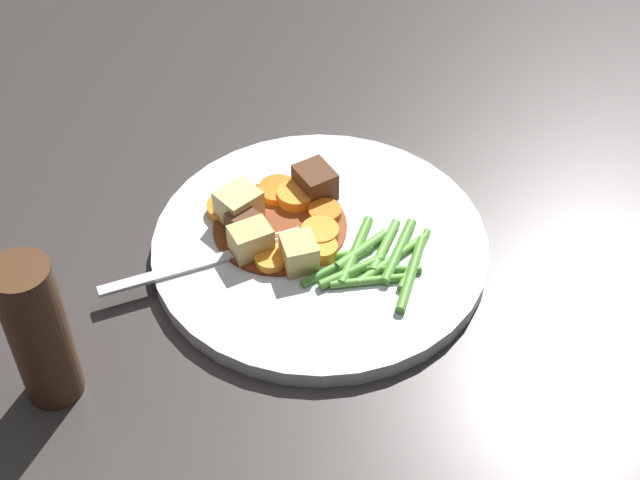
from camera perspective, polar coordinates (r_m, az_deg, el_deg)
The scene contains 30 objects.
ground_plane at distance 0.80m, azimuth 0.00°, elevation -0.75°, with size 3.00×3.00×0.00m, color #383330.
dinner_plate at distance 0.80m, azimuth 0.00°, elevation -0.38°, with size 0.28×0.28×0.01m, color white.
stew_sauce at distance 0.80m, azimuth -2.44°, elevation 0.81°, with size 0.11×0.11×0.00m, color brown.
carrot_slice_0 at distance 0.78m, azimuth 0.16°, elevation -0.63°, with size 0.03×0.03×0.01m, color orange.
carrot_slice_1 at distance 0.81m, azimuth 0.30°, elevation 1.65°, with size 0.03×0.03×0.01m, color orange.
carrot_slice_2 at distance 0.79m, azimuth 0.11°, elevation 0.39°, with size 0.03×0.03×0.01m, color orange.
carrot_slice_3 at distance 0.83m, azimuth -4.66°, elevation 2.66°, with size 0.03×0.03×0.01m, color orange.
carrot_slice_4 at distance 0.83m, azimuth -2.56°, elevation 2.98°, with size 0.03×0.03×0.01m, color orange.
carrot_slice_5 at distance 0.82m, azimuth -1.45°, elevation 2.63°, with size 0.03×0.03×0.01m, color orange.
carrot_slice_6 at distance 0.77m, azimuth -3.01°, elevation -1.23°, with size 0.03×0.03×0.01m, color orange.
carrot_slice_7 at distance 0.82m, azimuth -5.69°, elevation 1.94°, with size 0.03×0.03×0.01m, color orange.
potato_chunk_0 at distance 0.76m, azimuth -1.27°, elevation -0.80°, with size 0.03×0.03×0.03m, color #DBBC6B.
potato_chunk_1 at distance 0.80m, azimuth -4.95°, elevation 2.04°, with size 0.03×0.03×0.03m, color #E5CC7A.
potato_chunk_2 at distance 0.77m, azimuth -4.21°, elevation -0.07°, with size 0.02×0.03×0.03m, color #DBBC6B.
meat_chunk_0 at distance 0.83m, azimuth -0.30°, elevation 3.53°, with size 0.03×0.03×0.03m, color #56331E.
meat_chunk_1 at distance 0.79m, azimuth -4.65°, elevation 0.91°, with size 0.02×0.02×0.03m, color #56331E.
green_bean_0 at distance 0.78m, azimuth 2.16°, elevation -0.65°, with size 0.01×0.01×0.08m, color #599E38.
green_bean_1 at distance 0.76m, azimuth 5.55°, elevation -2.07°, with size 0.01×0.01×0.08m, color #599E38.
green_bean_2 at distance 0.77m, azimuth 4.40°, elevation -1.16°, with size 0.01×0.01×0.08m, color #66AD42.
green_bean_3 at distance 0.77m, azimuth 0.26°, elevation -1.06°, with size 0.01×0.01×0.07m, color #66AD42.
green_bean_4 at distance 0.77m, azimuth 1.07°, elevation -1.55°, with size 0.01×0.01×0.07m, color #4C8E33.
green_bean_5 at distance 0.76m, azimuth 2.90°, elevation -2.49°, with size 0.01×0.01×0.06m, color #66AD42.
green_bean_6 at distance 0.78m, azimuth 2.55°, elevation -0.61°, with size 0.01×0.01×0.06m, color #66AD42.
green_bean_7 at distance 0.78m, azimuth 3.95°, elevation -0.37°, with size 0.01×0.01×0.06m, color #66AD42.
green_bean_8 at distance 0.77m, azimuth 4.22°, elevation -1.77°, with size 0.01×0.01×0.05m, color #4C8E33.
green_bean_9 at distance 0.78m, azimuth 4.78°, elevation -0.67°, with size 0.01×0.01×0.07m, color #599E38.
green_bean_10 at distance 0.78m, azimuth 5.74°, elevation -1.15°, with size 0.01×0.01×0.07m, color #599E38.
green_bean_11 at distance 0.76m, azimuth 1.92°, elevation -1.93°, with size 0.01×0.01×0.06m, color #599E38.
fork at distance 0.78m, azimuth -6.65°, elevation -1.27°, with size 0.09×0.17×0.00m.
pepper_mill at distance 0.69m, azimuth -16.70°, elevation -5.41°, with size 0.04×0.04×0.13m, color #4C2D19.
Camera 1 is at (-0.39, 0.40, 0.58)m, focal length 52.75 mm.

